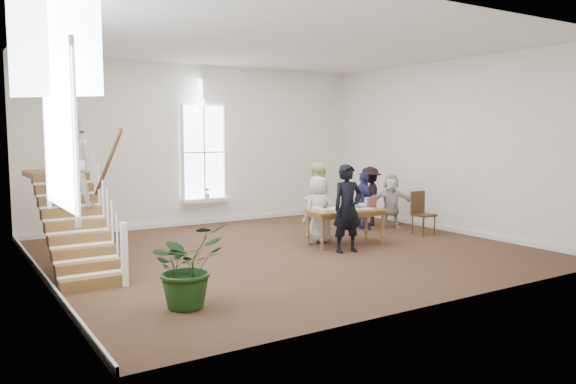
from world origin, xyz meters
TOP-DOWN VIEW (x-y plane):
  - ground at (0.00, 0.00)m, footprint 10.00×10.00m
  - room_shell at (-0.00, 4.39)m, footprint 10.49×10.00m
  - staircase at (-4.34, 0.75)m, footprint 1.10×4.10m
  - library_table at (1.50, -0.13)m, footprint 1.89×1.12m
  - police_officer at (1.06, -0.79)m, footprint 0.76×0.56m
  - elderly_woman at (1.16, 0.46)m, footprint 0.81×0.55m
  - person_yellow at (1.46, 0.96)m, footprint 1.10×0.99m
  - woman_cluster_a at (3.20, 1.23)m, footprint 0.56×0.96m
  - woman_cluster_b at (3.80, 1.68)m, footprint 1.13×1.24m
  - woman_cluster_c at (4.00, 1.03)m, footprint 1.39×1.11m
  - floor_plant at (-3.40, -2.59)m, footprint 1.36×1.25m
  - side_chair at (4.00, -0.09)m, footprint 0.49×0.49m

SIDE VIEW (x-z plane):
  - ground at x=0.00m, z-range 0.00..0.00m
  - room_shell at x=0.00m, z-range -4.60..5.40m
  - side_chair at x=4.00m, z-range 0.07..1.18m
  - floor_plant at x=-3.40m, z-range 0.00..1.26m
  - woman_cluster_c at x=4.00m, z-range 0.00..1.48m
  - library_table at x=1.50m, z-range 0.30..1.21m
  - woman_cluster_a at x=3.20m, z-range 0.00..1.54m
  - elderly_woman at x=1.16m, z-range 0.00..1.59m
  - woman_cluster_b at x=3.80m, z-range 0.00..1.67m
  - person_yellow at x=1.46m, z-range 0.00..1.87m
  - police_officer at x=1.06m, z-range 0.00..1.93m
  - staircase at x=-4.34m, z-range 0.16..3.08m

